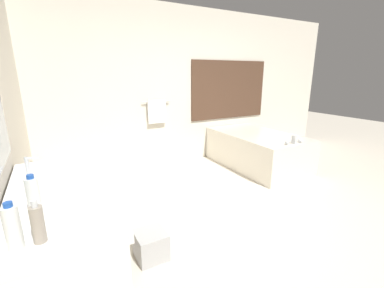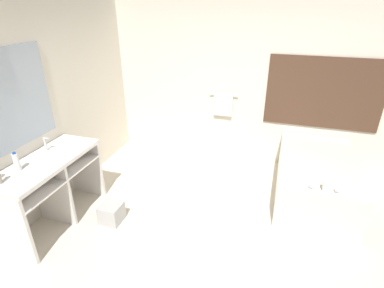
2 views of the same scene
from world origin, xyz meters
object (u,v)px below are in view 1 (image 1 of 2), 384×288
bathtub (257,148)px  soap_dispenser (38,224)px  waste_bin (151,245)px  water_bottle_1 (13,228)px  water_bottle_2 (34,196)px

bathtub → soap_dispenser: soap_dispenser is taller
soap_dispenser → waste_bin: size_ratio=0.75×
water_bottle_1 → soap_dispenser: (0.09, 0.01, -0.01)m
water_bottle_2 → waste_bin: water_bottle_2 is taller
bathtub → waste_bin: size_ratio=6.60×
water_bottle_1 → waste_bin: size_ratio=0.82×
waste_bin → soap_dispenser: bearing=-135.2°
bathtub → water_bottle_1: size_ratio=8.09×
water_bottle_1 → bathtub: bearing=32.4°
water_bottle_2 → soap_dispenser: size_ratio=1.13×
bathtub → water_bottle_2: (-3.26, -1.85, 0.68)m
waste_bin → bathtub: bearing=28.8°
water_bottle_2 → waste_bin: (0.76, 0.48, -0.88)m
bathtub → water_bottle_2: water_bottle_2 is taller
bathtub → soap_dispenser: 3.92m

